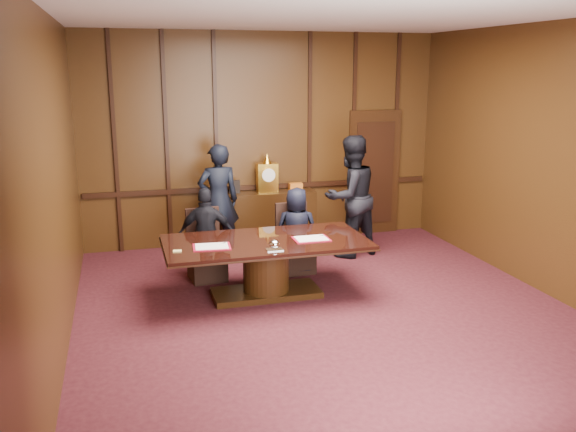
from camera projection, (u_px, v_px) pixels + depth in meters
The scene contains 13 objects.
room at pixel (336, 174), 7.07m from camera, with size 7.00×7.04×3.50m.
sideboard at pixel (268, 216), 10.27m from camera, with size 1.60×0.45×1.54m.
conference_table at pixel (266, 259), 7.90m from camera, with size 2.62×1.32×0.76m.
folder_left at pixel (212, 247), 7.52m from camera, with size 0.49×0.37×0.02m.
folder_right at pixel (311, 239), 7.87m from camera, with size 0.46×0.34×0.02m.
inkstand at pixel (274, 246), 7.40m from camera, with size 0.20×0.14×0.12m.
notepad at pixel (177, 251), 7.35m from camera, with size 0.10×0.07×0.01m, color #EDD374.
chair_left at pixel (207, 259), 8.60m from camera, with size 0.53×0.53×0.99m.
chair_right at pixel (295, 252), 8.94m from camera, with size 0.51×0.51×0.99m.
signatory_left at pixel (207, 235), 8.44m from camera, with size 0.78×0.32×1.33m, color black.
signatory_right at pixel (297, 231), 8.79m from camera, with size 0.62×0.40×1.26m, color black.
witness_left at pixel (219, 200), 9.55m from camera, with size 0.65×0.43×1.78m, color black.
witness_right at pixel (350, 197), 9.53m from camera, with size 0.93×0.72×1.91m, color black.
Camera 1 is at (-2.34, -6.44, 2.93)m, focal length 38.00 mm.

